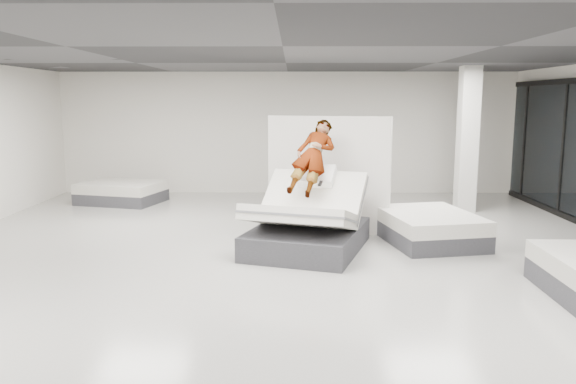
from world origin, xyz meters
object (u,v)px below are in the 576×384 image
at_px(person, 313,169).
at_px(flat_bed_right_far, 429,227).
at_px(flat_bed_left_far, 122,192).
at_px(hero_bed, 308,225).
at_px(column, 467,140).
at_px(divider_panel, 327,174).
at_px(remote, 320,183).

bearing_deg(person, flat_bed_right_far, 24.46).
xyz_separation_m(person, flat_bed_left_far, (-4.50, 4.03, -1.07)).
xyz_separation_m(hero_bed, flat_bed_right_far, (2.14, 0.55, -0.17)).
distance_m(flat_bed_left_far, column, 8.19).
xyz_separation_m(person, column, (3.51, 3.08, 0.28)).
distance_m(person, column, 4.68).
relative_size(divider_panel, column, 0.75).
xyz_separation_m(divider_panel, flat_bed_right_far, (1.73, -0.90, -0.82)).
relative_size(remote, flat_bed_right_far, 0.06).
bearing_deg(column, flat_bed_right_far, -117.46).
distance_m(hero_bed, remote, 0.74).
xyz_separation_m(hero_bed, person, (0.10, 0.30, 0.89)).
distance_m(hero_bed, flat_bed_left_far, 6.18).
bearing_deg(divider_panel, flat_bed_left_far, 170.10).
bearing_deg(person, divider_panel, 92.33).
bearing_deg(hero_bed, person, 72.40).
height_order(hero_bed, flat_bed_left_far, hero_bed).
bearing_deg(flat_bed_right_far, hero_bed, -165.64).
bearing_deg(divider_panel, hero_bed, -84.74).
xyz_separation_m(flat_bed_left_far, column, (8.02, -0.95, 1.35)).
bearing_deg(divider_panel, remote, -76.67).
bearing_deg(remote, hero_bed, 171.47).
height_order(hero_bed, column, column).
bearing_deg(remote, flat_bed_left_far, 153.74).
height_order(divider_panel, flat_bed_right_far, divider_panel).
bearing_deg(flat_bed_right_far, person, -173.15).
bearing_deg(hero_bed, column, 43.09).
bearing_deg(person, column, 58.79).
distance_m(hero_bed, column, 5.08).
bearing_deg(flat_bed_left_far, column, -6.78).
distance_m(person, remote, 0.45).
distance_m(person, flat_bed_right_far, 2.31).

